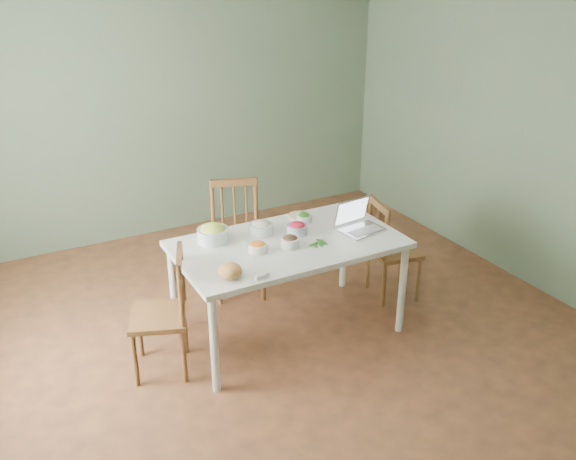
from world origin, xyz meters
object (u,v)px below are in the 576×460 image
bread_boule (230,271)px  chair_far (238,241)px  dining_table (288,288)px  chair_left (158,314)px  chair_right (395,249)px  laptop (363,218)px  bowl_squash (213,233)px

bread_boule → chair_far: bearing=63.8°
dining_table → chair_left: 1.08m
bread_boule → chair_right: bearing=12.9°
laptop → bowl_squash: bearing=154.0°
chair_far → bread_boule: chair_far is taller
laptop → chair_left: bearing=169.2°
chair_far → bread_boule: (-0.54, -1.11, 0.36)m
bowl_squash → chair_right: bearing=-7.0°
dining_table → bowl_squash: size_ratio=7.06×
dining_table → laptop: bearing=-9.7°
chair_right → dining_table: bearing=105.7°
chair_right → bowl_squash: size_ratio=3.75×
bowl_squash → laptop: (1.14, -0.39, 0.05)m
chair_far → laptop: (0.71, -0.89, 0.42)m
chair_left → bowl_squash: bearing=137.2°
dining_table → chair_far: (-0.09, 0.79, 0.11)m
chair_right → bowl_squash: bearing=94.6°
chair_far → chair_right: 1.40m
dining_table → chair_right: size_ratio=1.88×
laptop → chair_right: bearing=13.7°
dining_table → chair_left: chair_left is taller
laptop → dining_table: bearing=163.2°
chair_far → bread_boule: bearing=-98.7°
dining_table → chair_far: bearing=96.3°
dining_table → chair_far: chair_far is taller
chair_left → bread_boule: 0.68m
chair_left → chair_right: bearing=112.8°
chair_right → laptop: laptop is taller
chair_left → laptop: size_ratio=2.84×
laptop → bread_boule: bearing=-177.4°
chair_far → chair_left: size_ratio=1.08×
chair_far → chair_right: bearing=-12.7°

